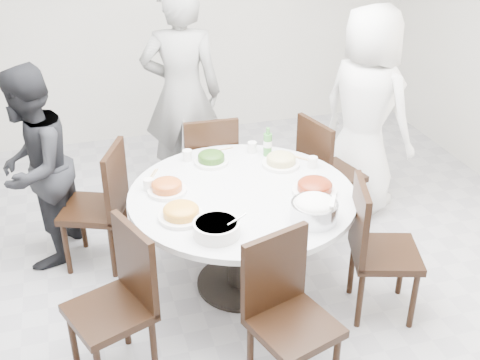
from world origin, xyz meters
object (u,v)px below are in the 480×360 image
object	(u,v)px
dining_table	(242,240)
diner_right	(366,111)
chair_ne	(332,172)
chair_s	(294,323)
chair_n	(208,166)
diner_middle	(182,94)
diner_left	(34,169)
rice_bowl	(314,212)
soup_bowl	(216,228)
chair_sw	(109,309)
chair_se	(386,251)
beverage_bottle	(268,142)
chair_nw	(93,207)

from	to	relation	value
dining_table	diner_right	distance (m)	1.61
chair_ne	chair_s	xyz separation A→B (m)	(-0.91, -1.57, 0.00)
chair_n	diner_middle	size ratio (longest dim) A/B	0.51
diner_right	diner_left	distance (m)	2.62
chair_n	rice_bowl	xyz separation A→B (m)	(0.33, -1.41, 0.34)
chair_s	soup_bowl	xyz separation A→B (m)	(-0.29, 0.55, 0.32)
chair_ne	chair_sw	distance (m)	2.20
chair_se	soup_bowl	xyz separation A→B (m)	(-1.09, 0.08, 0.32)
diner_right	beverage_bottle	bearing A→B (deg)	81.54
chair_nw	chair_sw	xyz separation A→B (m)	(0.00, -1.16, 0.00)
chair_sw	diner_right	size ratio (longest dim) A/B	0.55
dining_table	chair_s	size ratio (longest dim) A/B	1.58
chair_ne	diner_right	size ratio (longest dim) A/B	0.55
chair_n	chair_sw	world-z (taller)	same
soup_bowl	rice_bowl	bearing A→B (deg)	-1.23
dining_table	chair_n	bearing A→B (deg)	90.54
chair_nw	chair_n	bearing A→B (deg)	135.19
dining_table	diner_left	size ratio (longest dim) A/B	1.00
diner_right	soup_bowl	xyz separation A→B (m)	(-1.58, -1.25, -0.07)
soup_bowl	chair_se	bearing A→B (deg)	-4.28
rice_bowl	diner_right	bearing A→B (deg)	52.35
chair_nw	soup_bowl	world-z (taller)	chair_nw
chair_ne	chair_se	xyz separation A→B (m)	(-0.11, -1.10, 0.00)
chair_n	rice_bowl	world-z (taller)	chair_n
dining_table	beverage_bottle	size ratio (longest dim) A/B	6.86
chair_n	beverage_bottle	distance (m)	0.70
beverage_bottle	diner_middle	bearing A→B (deg)	114.14
chair_sw	rice_bowl	xyz separation A→B (m)	(1.27, 0.14, 0.34)
diner_middle	beverage_bottle	bearing A→B (deg)	126.21
chair_nw	chair_se	bearing A→B (deg)	80.99
chair_n	rice_bowl	bearing A→B (deg)	105.49
chair_ne	diner_right	bearing A→B (deg)	-72.61
chair_n	chair_ne	bearing A→B (deg)	159.93
dining_table	chair_s	bearing A→B (deg)	-89.68
chair_n	diner_left	bearing A→B (deg)	11.51
chair_nw	chair_s	size ratio (longest dim) A/B	1.00
dining_table	chair_s	xyz separation A→B (m)	(0.01, -0.98, 0.10)
chair_n	diner_right	bearing A→B (deg)	175.83
chair_s	chair_se	world-z (taller)	same
diner_right	chair_n	bearing A→B (deg)	56.17
soup_bowl	beverage_bottle	xyz separation A→B (m)	(0.62, 0.92, 0.07)
dining_table	soup_bowl	distance (m)	0.66
beverage_bottle	chair_nw	bearing A→B (deg)	176.38
chair_se	diner_left	distance (m)	2.49
chair_se	beverage_bottle	distance (m)	1.17
diner_middle	diner_left	world-z (taller)	diner_middle
chair_nw	diner_middle	bearing A→B (deg)	158.96
diner_left	soup_bowl	world-z (taller)	diner_left
chair_ne	diner_right	world-z (taller)	diner_right
diner_middle	diner_left	xyz separation A→B (m)	(-1.22, -0.72, -0.18)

